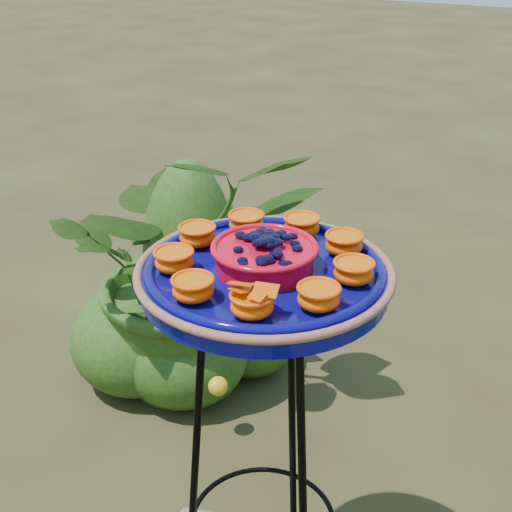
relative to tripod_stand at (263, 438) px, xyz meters
name	(u,v)px	position (x,y,z in m)	size (l,w,h in m)	color
tripod_stand	(263,438)	(0.00, 0.00, 0.00)	(0.30, 0.31, 0.79)	black
feeder_dish	(264,270)	(0.00, 0.00, 0.35)	(0.42, 0.42, 0.09)	#080862
shrub_back_left	(191,262)	(-0.57, 0.66, -0.07)	(0.73, 0.63, 0.81)	#224311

